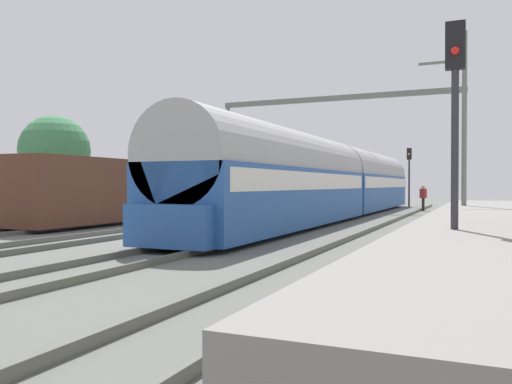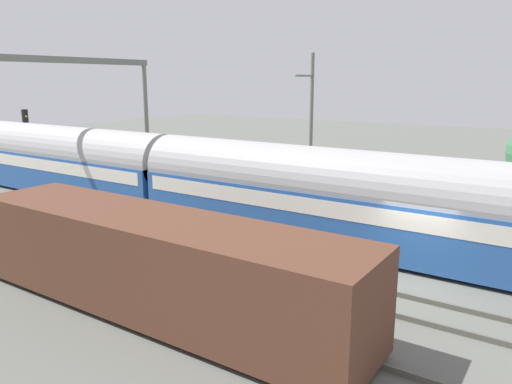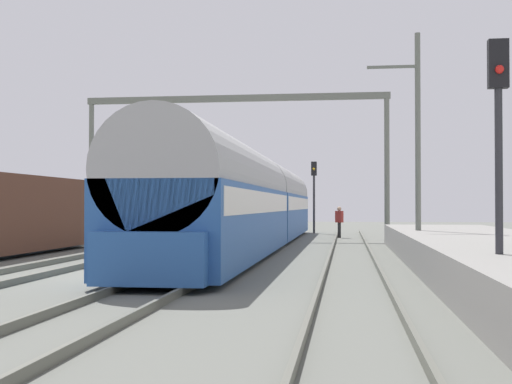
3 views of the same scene
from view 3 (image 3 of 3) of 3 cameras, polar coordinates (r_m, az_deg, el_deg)
The scene contains 11 objects.
ground at distance 18.36m, azimuth -11.99°, elevation -6.69°, with size 120.00×120.00×0.00m, color #5F615A.
track_west at distance 19.14m, azimuth -17.88°, elevation -6.19°, with size 1.51×60.00×0.16m.
track_east at distance 17.78m, azimuth -5.64°, elevation -6.63°, with size 1.51×60.00×0.16m.
track_far_east at distance 17.32m, azimuth 7.92°, elevation -6.77°, with size 1.52×60.00×0.16m.
platform at distance 19.69m, azimuth 19.08°, elevation -4.96°, with size 4.40×28.00×0.90m.
passenger_train at distance 30.38m, azimuth -0.15°, elevation -0.77°, with size 2.93×32.85×3.82m.
person_crossing at distance 38.92m, azimuth 6.82°, elevation -2.22°, with size 0.47×0.41×1.73m.
railway_signal_near at distance 13.58m, azimuth 19.21°, elevation 4.53°, with size 0.36×0.30×4.85m.
railway_signal_far at distance 45.08m, azimuth 4.76°, elevation 0.41°, with size 0.36×0.30×4.62m.
catenary_gantry at distance 38.43m, azimuth -1.72°, elevation 5.06°, with size 16.82×0.28×7.86m.
catenary_pole_east_mid at distance 25.72m, azimuth 12.99°, elevation 4.18°, with size 1.90×0.20×8.00m.
Camera 3 is at (6.06, -17.24, 1.79)m, focal length 48.95 mm.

